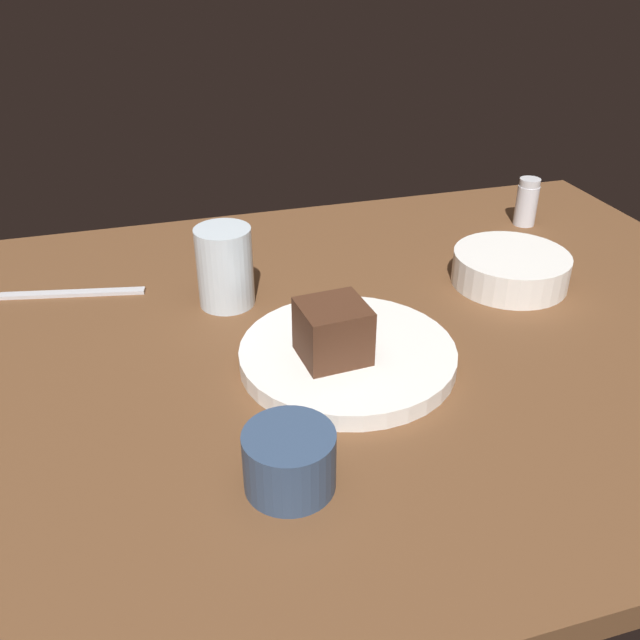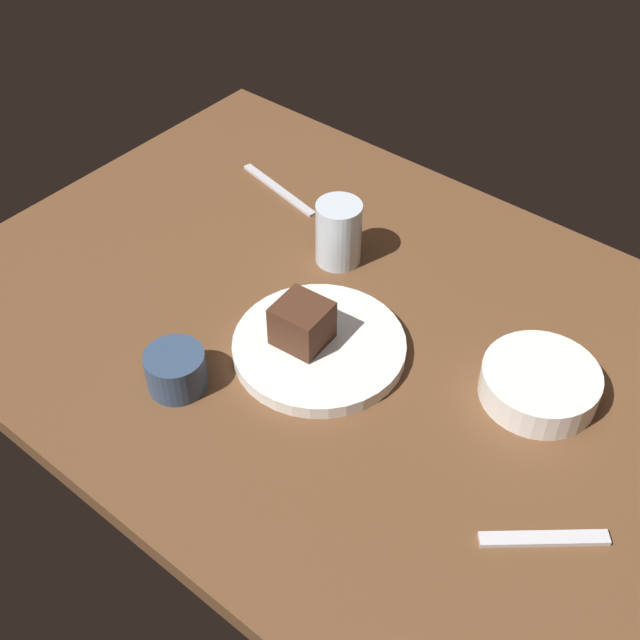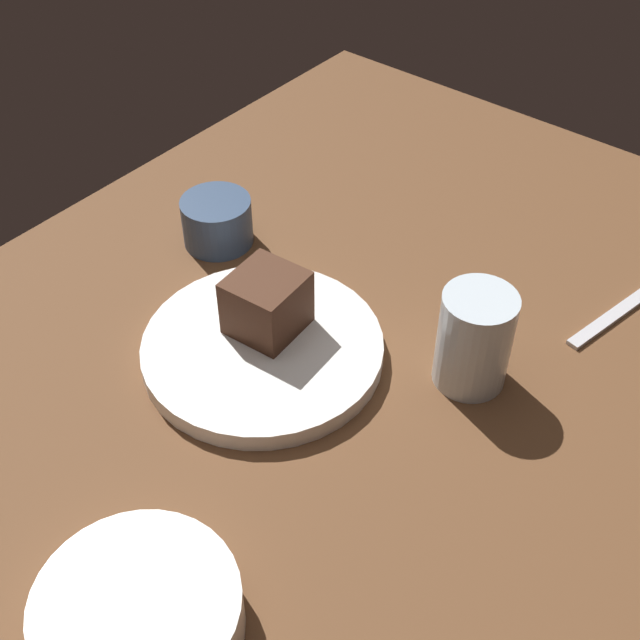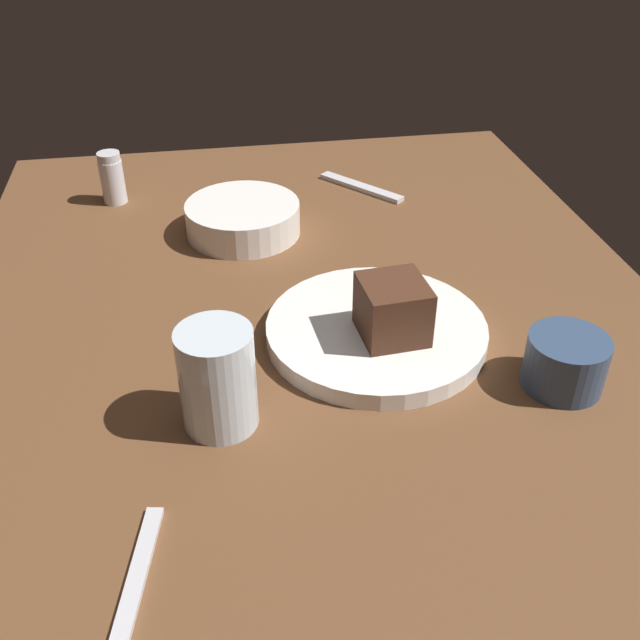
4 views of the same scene
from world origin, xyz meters
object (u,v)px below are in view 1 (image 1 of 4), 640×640
water_glass (225,267)px  butter_knife (73,293)px  coffee_cup (289,460)px  dessert_plate (346,355)px  side_bowl (510,269)px  chocolate_cake_slice (333,331)px  salt_shaker (527,202)px

water_glass → butter_knife: bearing=157.8°
water_glass → coffee_cup: size_ratio=1.28×
dessert_plate → water_glass: (-10.46, 17.72, 4.21)cm
side_bowl → butter_knife: 59.34cm
butter_knife → chocolate_cake_slice: bearing=-32.2°
side_bowl → dessert_plate: bearing=-156.0°
dessert_plate → butter_knife: 39.53cm
chocolate_cake_slice → side_bowl: (29.70, 13.49, -2.98)cm
water_glass → butter_knife: water_glass is taller
dessert_plate → butter_knife: dessert_plate is taller
dessert_plate → water_glass: 21.01cm
chocolate_cake_slice → water_glass: water_glass is taller
coffee_cup → dessert_plate: bearing=57.4°
salt_shaker → side_bowl: size_ratio=0.49×
chocolate_cake_slice → water_glass: (-8.53, 18.84, 0.04)cm
salt_shaker → coffee_cup: salt_shaker is taller
chocolate_cake_slice → side_bowl: bearing=24.4°
salt_shaker → side_bowl: salt_shaker is taller
chocolate_cake_slice → side_bowl: size_ratio=0.45×
butter_knife → dessert_plate: bearing=-29.2°
chocolate_cake_slice → salt_shaker: 53.38cm
dessert_plate → salt_shaker: (41.04, 30.54, 2.81)cm
side_bowl → coffee_cup: (-38.53, -29.19, 0.63)cm
coffee_cup → chocolate_cake_slice: bearing=60.6°
dessert_plate → chocolate_cake_slice: bearing=-149.9°
dessert_plate → side_bowl: bearing=24.0°
salt_shaker → water_glass: size_ratio=0.74×
chocolate_cake_slice → butter_knife: chocolate_cake_slice is taller
side_bowl → butter_knife: side_bowl is taller
chocolate_cake_slice → coffee_cup: chocolate_cake_slice is taller
salt_shaker → coffee_cup: size_ratio=0.95×
dessert_plate → side_bowl: size_ratio=1.55×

